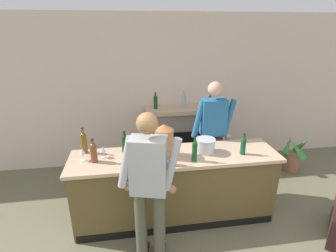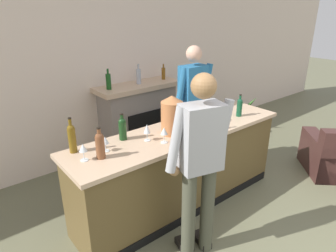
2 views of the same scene
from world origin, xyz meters
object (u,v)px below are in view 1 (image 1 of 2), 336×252
at_px(person_bartender, 212,134).
at_px(wine_glass_near_bucket, 139,148).
at_px(wine_glass_back_row, 148,153).
at_px(wine_bottle_rose_blush, 93,152).
at_px(wine_bottle_merlot_tall, 164,154).
at_px(potted_plant_corner, 294,156).
at_px(wine_bottle_burgundy_dark, 125,142).
at_px(copper_dispenser, 164,140).
at_px(wine_glass_mid_counter, 82,152).
at_px(person_customer, 149,186).
at_px(ice_bucket_steel, 206,145).
at_px(wine_bottle_chardonnay_pale, 194,150).
at_px(wine_glass_by_dispenser, 103,150).
at_px(wine_bottle_riesling_slim, 243,145).
at_px(fireplace_stone, 182,136).
at_px(wine_bottle_port_short, 84,142).

xyz_separation_m(person_bartender, wine_glass_near_bucket, (-1.12, -0.50, 0.10)).
distance_m(wine_glass_near_bucket, wine_glass_back_row, 0.18).
distance_m(wine_bottle_rose_blush, wine_bottle_merlot_tall, 0.85).
bearing_deg(potted_plant_corner, wine_bottle_burgundy_dark, -166.61).
xyz_separation_m(person_bartender, copper_dispenser, (-0.80, -0.52, 0.19)).
bearing_deg(person_bartender, wine_bottle_rose_blush, -161.70).
bearing_deg(wine_glass_back_row, wine_glass_mid_counter, 168.87).
distance_m(potted_plant_corner, wine_glass_back_row, 3.02).
bearing_deg(wine_glass_back_row, potted_plant_corner, 21.02).
bearing_deg(potted_plant_corner, wine_glass_back_row, -158.98).
relative_size(person_bartender, wine_bottle_burgundy_dark, 6.33).
xyz_separation_m(potted_plant_corner, person_customer, (-2.76, -1.60, 0.68)).
xyz_separation_m(ice_bucket_steel, wine_bottle_burgundy_dark, (-1.04, 0.18, 0.04)).
xyz_separation_m(wine_bottle_chardonnay_pale, wine_glass_by_dispenser, (-1.10, 0.26, -0.04)).
bearing_deg(wine_bottle_rose_blush, wine_bottle_riesling_slim, -2.41).
bearing_deg(copper_dispenser, ice_bucket_steel, 2.02).
bearing_deg(wine_bottle_merlot_tall, person_customer, -115.57).
bearing_deg(fireplace_stone, wine_bottle_chardonnay_pale, -96.95).
xyz_separation_m(wine_bottle_port_short, wine_glass_mid_counter, (0.01, -0.22, -0.04)).
relative_size(ice_bucket_steel, wine_glass_mid_counter, 1.54).
height_order(copper_dispenser, wine_bottle_chardonnay_pale, copper_dispenser).
height_order(copper_dispenser, wine_bottle_merlot_tall, copper_dispenser).
xyz_separation_m(potted_plant_corner, wine_bottle_riesling_slim, (-1.50, -1.02, 0.79)).
bearing_deg(wine_bottle_rose_blush, wine_glass_near_bucket, 4.73).
height_order(potted_plant_corner, wine_glass_mid_counter, wine_glass_mid_counter).
xyz_separation_m(wine_glass_near_bucket, wine_glass_back_row, (0.10, -0.15, -0.01)).
distance_m(person_bartender, wine_bottle_chardonnay_pale, 0.86).
bearing_deg(wine_bottle_merlot_tall, wine_glass_mid_counter, 165.71).
height_order(fireplace_stone, wine_glass_near_bucket, fireplace_stone).
xyz_separation_m(person_customer, wine_glass_back_row, (0.04, 0.55, 0.10)).
bearing_deg(wine_bottle_chardonnay_pale, wine_glass_by_dispenser, 166.95).
height_order(wine_bottle_chardonnay_pale, wine_glass_back_row, wine_bottle_chardonnay_pale).
relative_size(potted_plant_corner, wine_bottle_riesling_slim, 2.62).
relative_size(wine_bottle_merlot_tall, wine_bottle_chardonnay_pale, 0.93).
distance_m(wine_bottle_riesling_slim, wine_bottle_merlot_tall, 1.04).
bearing_deg(person_customer, wine_glass_back_row, 85.90).
relative_size(person_customer, wine_bottle_merlot_tall, 5.81).
bearing_deg(fireplace_stone, wine_bottle_burgundy_dark, -128.88).
distance_m(potted_plant_corner, person_bartender, 1.88).
height_order(person_bartender, wine_bottle_merlot_tall, person_bartender).
height_order(copper_dispenser, wine_glass_by_dispenser, copper_dispenser).
relative_size(wine_bottle_rose_blush, wine_bottle_port_short, 0.86).
bearing_deg(wine_bottle_riesling_slim, wine_glass_mid_counter, 176.29).
distance_m(fireplace_stone, person_bartender, 1.08).
relative_size(fireplace_stone, wine_bottle_chardonnay_pale, 4.40).
xyz_separation_m(potted_plant_corner, wine_glass_mid_counter, (-3.51, -0.89, 0.78)).
bearing_deg(fireplace_stone, ice_bucket_steel, -89.93).
bearing_deg(wine_bottle_merlot_tall, wine_glass_by_dispenser, 158.40).
bearing_deg(ice_bucket_steel, fireplace_stone, 90.07).
height_order(person_bartender, wine_bottle_chardonnay_pale, person_bartender).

